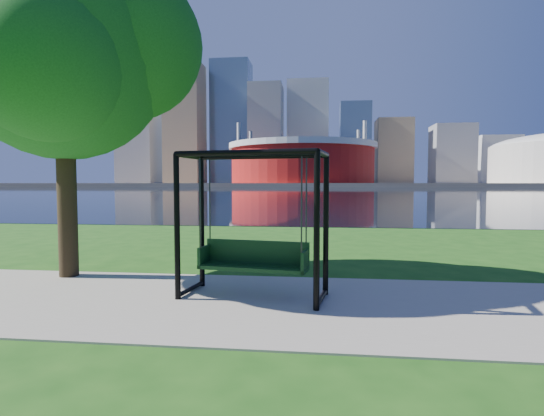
# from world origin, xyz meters

# --- Properties ---
(ground) EXTENTS (900.00, 900.00, 0.00)m
(ground) POSITION_xyz_m (0.00, 0.00, 0.00)
(ground) COLOR #1E5114
(ground) RESTS_ON ground
(path) EXTENTS (120.00, 4.00, 0.03)m
(path) POSITION_xyz_m (0.00, -0.50, 0.01)
(path) COLOR #9E937F
(path) RESTS_ON ground
(river) EXTENTS (900.00, 180.00, 0.02)m
(river) POSITION_xyz_m (0.00, 102.00, 0.01)
(river) COLOR black
(river) RESTS_ON ground
(far_bank) EXTENTS (900.00, 228.00, 2.00)m
(far_bank) POSITION_xyz_m (0.00, 306.00, 1.00)
(far_bank) COLOR #937F60
(far_bank) RESTS_ON ground
(stadium) EXTENTS (83.00, 83.00, 32.00)m
(stadium) POSITION_xyz_m (-10.00, 235.00, 14.23)
(stadium) COLOR maroon
(stadium) RESTS_ON far_bank
(skyline) EXTENTS (392.00, 66.00, 96.50)m
(skyline) POSITION_xyz_m (-4.27, 319.39, 35.89)
(skyline) COLOR gray
(skyline) RESTS_ON far_bank
(swing) EXTENTS (2.65, 1.46, 2.58)m
(swing) POSITION_xyz_m (-0.16, -0.12, 1.25)
(swing) COLOR black
(swing) RESTS_ON ground
(park_tree) EXTENTS (5.59, 5.05, 6.95)m
(park_tree) POSITION_xyz_m (-4.44, 1.11, 4.83)
(park_tree) COLOR black
(park_tree) RESTS_ON ground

